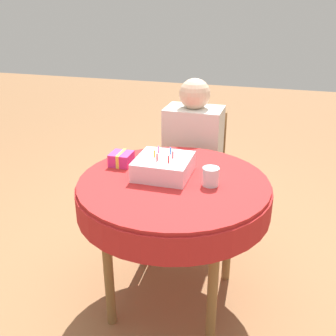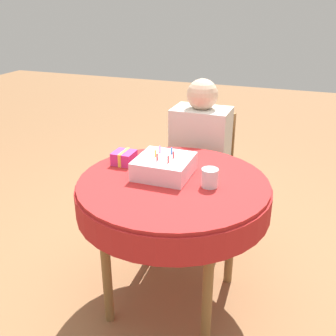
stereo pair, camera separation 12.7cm
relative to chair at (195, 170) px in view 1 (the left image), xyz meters
The scene contains 7 objects.
ground_plane 0.93m from the chair, 85.72° to the right, with size 12.00×12.00×0.00m, color #8C603D.
dining_table 0.83m from the chair, 85.72° to the right, with size 0.99×0.99×0.76m.
chair is the anchor object (origin of this frame).
person 0.23m from the chair, 90.54° to the right, with size 0.38×0.35×1.13m.
birthday_cake 0.82m from the chair, 90.53° to the right, with size 0.28×0.28×0.13m.
drinking_glass 0.90m from the chair, 72.87° to the right, with size 0.08×0.08×0.09m.
gift_box 0.80m from the chair, 111.41° to the right, with size 0.11×0.12×0.08m.
Camera 1 is at (0.47, -1.73, 1.61)m, focal length 42.00 mm.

